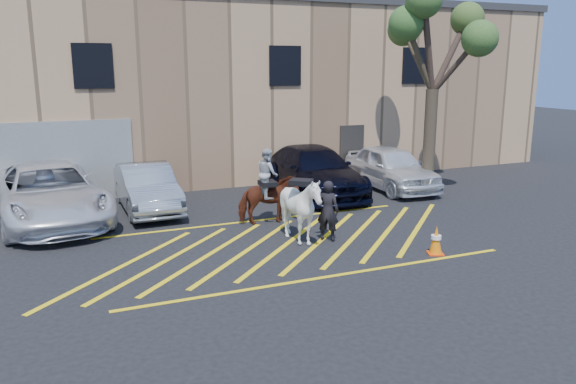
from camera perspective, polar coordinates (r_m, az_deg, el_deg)
name	(u,v)px	position (r m, az deg, el deg)	size (l,w,h in m)	color
ground	(282,241)	(15.17, -0.62, -5.03)	(90.00, 90.00, 0.00)	black
car_white_pickup	(49,194)	(18.28, -23.12, -0.14)	(2.91, 6.30, 1.75)	white
car_silver_sedan	(147,188)	(18.75, -14.14, 0.42)	(1.58, 4.53, 1.49)	#969AA3
car_blue_suv	(314,171)	(20.60, 2.70, 2.17)	(2.37, 5.82, 1.69)	black
car_white_suv	(391,167)	(21.75, 10.40, 2.47)	(1.93, 4.81, 1.64)	white
handler	(328,211)	(15.06, 4.06, -1.91)	(0.60, 0.40, 1.66)	black
warehouse	(180,87)	(25.95, -10.93, 10.40)	(32.42, 10.20, 7.30)	tan
hatching_zone	(286,244)	(14.90, -0.18, -5.34)	(12.60, 5.12, 0.01)	yellow
mounted_bay	(268,194)	(16.61, -2.07, -0.17)	(1.76, 0.88, 2.27)	maroon
saddled_white	(301,209)	(14.81, 1.33, -1.73)	(2.22, 2.25, 1.85)	silver
traffic_cone	(436,240)	(14.56, 14.81, -4.74)	(0.50, 0.50, 0.73)	#FF410A
tree	(435,34)	(20.79, 14.73, 15.30)	(3.99, 4.37, 7.31)	#433828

